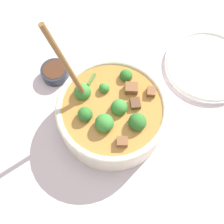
{
  "coord_description": "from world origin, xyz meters",
  "views": [
    {
      "loc": [
        0.2,
        -0.19,
        0.69
      ],
      "look_at": [
        0.0,
        0.0,
        0.06
      ],
      "focal_mm": 45.0,
      "sensor_mm": 36.0,
      "label": 1
    }
  ],
  "objects": [
    {
      "name": "empty_plate",
      "position": [
        0.07,
        0.31,
        0.01
      ],
      "size": [
        0.25,
        0.25,
        0.02
      ],
      "color": "white",
      "rests_on": "ground_plane"
    },
    {
      "name": "condiment_bowl",
      "position": [
        -0.21,
        -0.01,
        0.02
      ],
      "size": [
        0.08,
        0.08,
        0.03
      ],
      "color": "#232833",
      "rests_on": "ground_plane"
    },
    {
      "name": "ground_plane",
      "position": [
        0.0,
        0.0,
        0.0
      ],
      "size": [
        4.0,
        4.0,
        0.0
      ],
      "primitive_type": "plane",
      "color": "silver"
    },
    {
      "name": "stew_bowl",
      "position": [
        -0.0,
        -0.0,
        0.06
      ],
      "size": [
        0.27,
        0.27,
        0.31
      ],
      "color": "beige",
      "rests_on": "ground_plane"
    }
  ]
}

